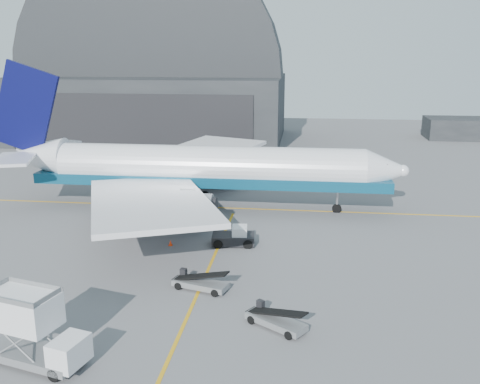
# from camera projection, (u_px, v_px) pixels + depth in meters

# --- Properties ---
(ground) EXTENTS (200.00, 200.00, 0.00)m
(ground) POSITION_uv_depth(u_px,v_px,m) (201.00, 286.00, 39.70)
(ground) COLOR #565659
(ground) RESTS_ON ground
(taxi_lines) EXTENTS (80.00, 42.12, 0.02)m
(taxi_lines) POSITION_uv_depth(u_px,v_px,m) (226.00, 230.00, 51.84)
(taxi_lines) COLOR #CD9213
(taxi_lines) RESTS_ON ground
(hangar) EXTENTS (50.00, 28.30, 28.00)m
(hangar) POSITION_uv_depth(u_px,v_px,m) (151.00, 89.00, 102.00)
(hangar) COLOR black
(hangar) RESTS_ON ground
(distant_bldg_a) EXTENTS (14.00, 8.00, 4.00)m
(distant_bldg_a) POSITION_uv_depth(u_px,v_px,m) (462.00, 139.00, 104.36)
(distant_bldg_a) COLOR black
(distant_bldg_a) RESTS_ON ground
(airliner) EXTENTS (45.70, 44.31, 16.04)m
(airliner) POSITION_uv_depth(u_px,v_px,m) (193.00, 168.00, 58.02)
(airliner) COLOR white
(airliner) RESTS_ON ground
(catering_truck) EXTENTS (6.33, 3.63, 4.10)m
(catering_truck) POSITION_uv_depth(u_px,v_px,m) (31.00, 329.00, 29.42)
(catering_truck) COLOR slate
(catering_truck) RESTS_ON ground
(pushback_tug) EXTENTS (3.95, 2.53, 1.74)m
(pushback_tug) POSITION_uv_depth(u_px,v_px,m) (235.00, 238.00, 47.83)
(pushback_tug) COLOR black
(pushback_tug) RESTS_ON ground
(belt_loader_a) EXTENTS (4.42, 2.47, 1.65)m
(belt_loader_a) POSITION_uv_depth(u_px,v_px,m) (200.00, 283.00, 38.96)
(belt_loader_a) COLOR slate
(belt_loader_a) RESTS_ON ground
(belt_loader_b) EXTENTS (4.11, 3.39, 1.64)m
(belt_loader_b) POSITION_uv_depth(u_px,v_px,m) (275.00, 320.00, 33.65)
(belt_loader_b) COLOR slate
(belt_loader_b) RESTS_ON ground
(traffic_cone) EXTENTS (0.36, 0.36, 0.51)m
(traffic_cone) POSITION_uv_depth(u_px,v_px,m) (170.00, 243.00, 47.70)
(traffic_cone) COLOR #F23307
(traffic_cone) RESTS_ON ground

